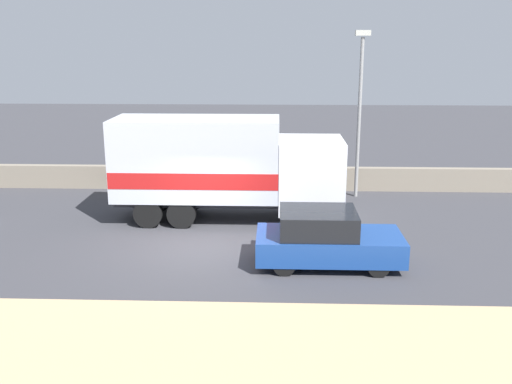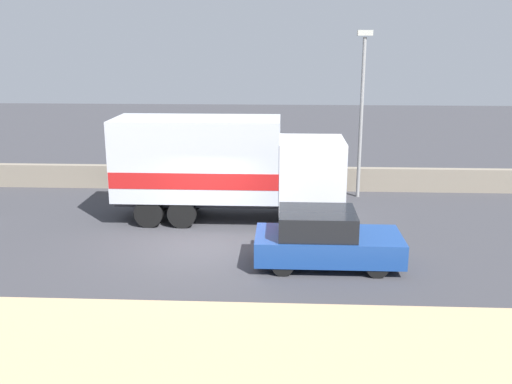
% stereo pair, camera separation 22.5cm
% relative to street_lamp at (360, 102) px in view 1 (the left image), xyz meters
% --- Properties ---
extents(ground_plane, '(80.00, 80.00, 0.00)m').
position_rel_street_lamp_xyz_m(ground_plane, '(-5.28, -6.15, -3.75)').
color(ground_plane, '#38383D').
extents(stone_wall_backdrop, '(60.00, 0.35, 0.96)m').
position_rel_street_lamp_xyz_m(stone_wall_backdrop, '(-5.28, 0.95, -3.26)').
color(stone_wall_backdrop, gray).
rests_on(stone_wall_backdrop, ground_plane).
extents(street_lamp, '(0.56, 0.28, 6.41)m').
position_rel_street_lamp_xyz_m(street_lamp, '(0.00, 0.00, 0.00)').
color(street_lamp, gray).
rests_on(street_lamp, ground_plane).
extents(box_truck, '(7.75, 2.38, 3.53)m').
position_rel_street_lamp_xyz_m(box_truck, '(-5.04, -3.22, -1.85)').
color(box_truck, silver).
rests_on(box_truck, ground_plane).
extents(car_hatchback, '(4.00, 1.87, 1.55)m').
position_rel_street_lamp_xyz_m(car_hatchback, '(-1.81, -7.27, -2.99)').
color(car_hatchback, navy).
rests_on(car_hatchback, ground_plane).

